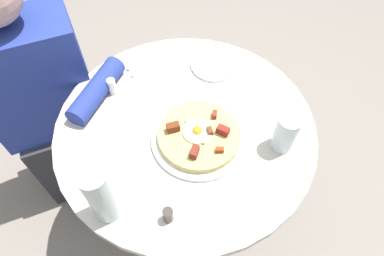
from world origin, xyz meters
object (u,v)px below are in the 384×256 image
water_glass (286,133)px  salt_shaker (112,86)px  pizza_plate (199,138)px  water_bottle (101,195)px  knife (154,66)px  breakfast_pizza (199,135)px  bread_plate (214,65)px  fork (150,60)px  person_seated (52,112)px  pepper_shaker (168,215)px  dining_table (186,152)px

water_glass → salt_shaker: water_glass is taller
pizza_plate → water_bottle: 0.35m
pizza_plate → knife: size_ratio=1.63×
pizza_plate → breakfast_pizza: (0.00, 0.00, 0.02)m
breakfast_pizza → bread_plate: breakfast_pizza is taller
pizza_plate → salt_shaker: (0.19, -0.29, 0.02)m
fork → pizza_plate: bearing=87.1°
bread_plate → fork: bread_plate is taller
person_seated → breakfast_pizza: 0.70m
pizza_plate → fork: pizza_plate is taller
knife → bread_plate: bearing=151.9°
water_bottle → bread_plate: bearing=-141.1°
salt_shaker → pepper_shaker: size_ratio=1.20×
bread_plate → pepper_shaker: bearing=53.8°
dining_table → salt_shaker: bearing=-51.1°
water_bottle → water_glass: bearing=-179.3°
bread_plate → salt_shaker: salt_shaker is taller
pizza_plate → pepper_shaker: (0.17, 0.20, 0.02)m
person_seated → water_glass: (-0.67, 0.59, 0.28)m
fork → pepper_shaker: (0.14, 0.58, 0.02)m
pizza_plate → breakfast_pizza: breakfast_pizza is taller
person_seated → bread_plate: bearing=161.1°
knife → dining_table: bearing=84.3°
water_glass → pepper_shaker: size_ratio=2.63×
water_bottle → salt_shaker: (-0.12, -0.41, -0.07)m
bread_plate → water_bottle: 0.63m
fork → water_bottle: bearing=53.2°
water_bottle → pepper_shaker: water_bottle is taller
person_seated → pizza_plate: 0.69m
dining_table → water_glass: bearing=143.0°
water_bottle → pepper_shaker: (-0.14, 0.08, -0.08)m
dining_table → person_seated: size_ratio=0.73×
pizza_plate → fork: bearing=-85.2°
dining_table → pepper_shaker: bearing=60.2°
fork → water_glass: water_glass is taller
bread_plate → salt_shaker: bearing=-2.4°
pizza_plate → knife: 0.35m
dining_table → water_bottle: water_bottle is taller
pizza_plate → person_seated: bearing=-47.5°
person_seated → salt_shaker: size_ratio=19.38×
bread_plate → water_bottle: bearing=38.9°
knife → salt_shaker: bearing=11.8°
pizza_plate → pepper_shaker: bearing=49.3°
salt_shaker → dining_table: bearing=128.9°
dining_table → pepper_shaker: size_ratio=16.97×
breakfast_pizza → water_glass: 0.25m
dining_table → water_glass: size_ratio=6.44×
water_glass → water_bottle: water_bottle is taller
person_seated → knife: bearing=161.9°
dining_table → pepper_shaker: (0.15, 0.27, 0.20)m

